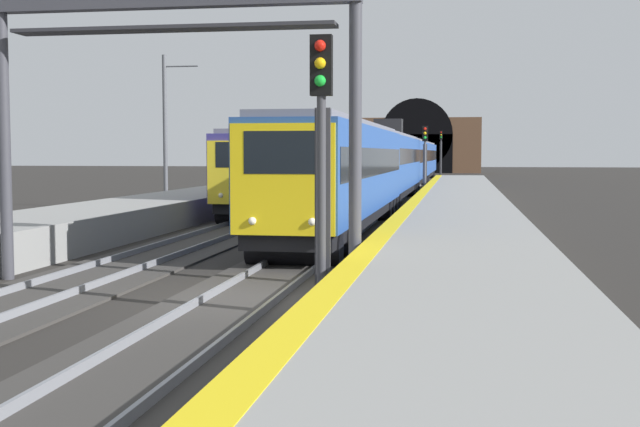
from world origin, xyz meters
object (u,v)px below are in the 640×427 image
train_main_approaching (400,162)px  railway_signal_mid (425,153)px  overhead_signal_gantry (172,64)px  catenary_mast_far (166,131)px  train_adjacent_platform (348,162)px  railway_signal_far (441,149)px  railway_signal_near (321,149)px

train_main_approaching → railway_signal_mid: 2.64m
train_main_approaching → overhead_signal_gantry: (-41.33, 2.15, 2.66)m
overhead_signal_gantry → catenary_mast_far: (23.29, 8.70, -0.86)m
overhead_signal_gantry → train_main_approaching: bearing=-3.0°
overhead_signal_gantry → catenary_mast_far: bearing=20.5°
train_main_approaching → train_adjacent_platform: 5.92m
railway_signal_far → catenary_mast_far: catenary_mast_far is taller
train_main_approaching → overhead_signal_gantry: size_ratio=9.24×
train_main_approaching → overhead_signal_gantry: overhead_signal_gantry is taller
train_adjacent_platform → railway_signal_mid: (-5.91, -6.10, 0.68)m
railway_signal_near → train_adjacent_platform: bearing=-172.9°
catenary_mast_far → overhead_signal_gantry: bearing=-159.5°
railway_signal_near → overhead_signal_gantry: (3.49, 3.95, 1.91)m
train_main_approaching → railway_signal_near: bearing=2.6°
overhead_signal_gantry → catenary_mast_far: 24.87m
railway_signal_near → railway_signal_far: 89.81m
railway_signal_near → railway_signal_far: railway_signal_far is taller
railway_signal_far → railway_signal_near: bearing=0.0°
train_main_approaching → overhead_signal_gantry: 41.47m
train_main_approaching → railway_signal_near: (-44.82, -1.81, 0.75)m
overhead_signal_gantry → railway_signal_near: bearing=-131.4°
railway_signal_mid → train_main_approaching: bearing=-135.3°
train_main_approaching → railway_signal_mid: bearing=45.0°
overhead_signal_gantry → train_adjacent_platform: bearing=2.7°
railway_signal_mid → catenary_mast_far: catenary_mast_far is taller
train_adjacent_platform → railway_signal_near: size_ratio=12.48×
train_adjacent_platform → railway_signal_near: bearing=7.7°
train_adjacent_platform → catenary_mast_far: 23.15m
overhead_signal_gantry → railway_signal_far: bearing=-2.6°
train_adjacent_platform → railway_signal_far: size_ratio=11.04×
train_main_approaching → railway_signal_far: size_ratio=13.87×
railway_signal_mid → overhead_signal_gantry: bearing=-5.7°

